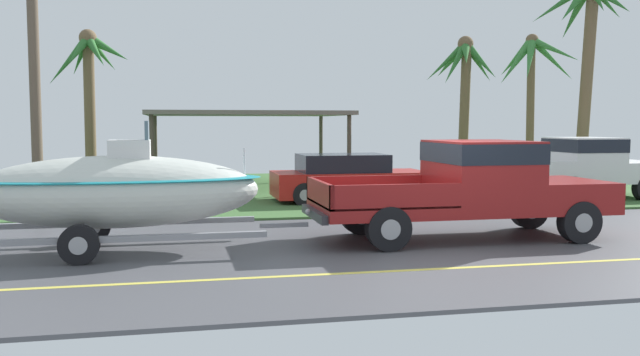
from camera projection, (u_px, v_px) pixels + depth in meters
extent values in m
cube|color=#4C4C51|center=(424.00, 249.00, 12.32)|extent=(36.00, 8.00, 0.06)
cube|color=#3D6633|center=(307.00, 190.00, 23.03)|extent=(36.00, 14.00, 0.11)
cube|color=#DBCC4C|center=(466.00, 267.00, 10.56)|extent=(34.20, 0.12, 0.01)
cube|color=maroon|center=(461.00, 207.00, 13.18)|extent=(5.74, 2.07, 0.22)
cube|color=maroon|center=(557.00, 189.00, 13.59)|extent=(1.61, 2.07, 0.38)
cube|color=maroon|center=(481.00, 171.00, 13.21)|extent=(1.72, 2.07, 1.18)
cube|color=black|center=(481.00, 152.00, 13.18)|extent=(1.74, 2.09, 0.38)
cube|color=#621111|center=(379.00, 202.00, 12.82)|extent=(2.41, 2.07, 0.04)
cube|color=maroon|center=(365.00, 187.00, 13.77)|extent=(2.41, 0.08, 0.45)
cube|color=maroon|center=(396.00, 197.00, 11.83)|extent=(2.41, 0.08, 0.45)
cube|color=maroon|center=(320.00, 193.00, 12.55)|extent=(0.08, 2.07, 0.45)
cube|color=#333338|center=(314.00, 214.00, 12.56)|extent=(0.12, 1.87, 0.16)
sphere|color=#B2B2B7|center=(308.00, 211.00, 12.53)|extent=(0.10, 0.10, 0.10)
cylinder|color=black|center=(529.00, 210.00, 14.52)|extent=(0.80, 0.28, 0.80)
cylinder|color=#9E9EA3|center=(529.00, 210.00, 14.52)|extent=(0.36, 0.29, 0.36)
cylinder|color=black|center=(579.00, 222.00, 12.72)|extent=(0.80, 0.28, 0.80)
cylinder|color=#9E9EA3|center=(579.00, 222.00, 12.72)|extent=(0.36, 0.29, 0.36)
cylinder|color=black|center=(360.00, 215.00, 13.72)|extent=(0.80, 0.28, 0.80)
cylinder|color=#9E9EA3|center=(360.00, 215.00, 13.72)|extent=(0.36, 0.29, 0.36)
cylinder|color=black|center=(388.00, 229.00, 11.92)|extent=(0.80, 0.28, 0.80)
cylinder|color=#9E9EA3|center=(388.00, 229.00, 11.92)|extent=(0.36, 0.29, 0.36)
cube|color=gray|center=(284.00, 225.00, 12.46)|extent=(0.90, 0.10, 0.08)
cube|color=gray|center=(121.00, 223.00, 12.72)|extent=(5.05, 0.12, 0.10)
cube|color=gray|center=(112.00, 239.00, 10.94)|extent=(5.05, 0.12, 0.10)
cylinder|color=black|center=(93.00, 226.00, 12.68)|extent=(0.64, 0.22, 0.64)
cylinder|color=#9E9EA3|center=(93.00, 226.00, 12.68)|extent=(0.29, 0.23, 0.29)
cylinder|color=black|center=(79.00, 245.00, 10.78)|extent=(0.64, 0.22, 0.64)
cylinder|color=#9E9EA3|center=(79.00, 245.00, 10.78)|extent=(0.29, 0.23, 0.29)
ellipsoid|color=silver|center=(116.00, 192.00, 11.77)|extent=(4.99, 1.84, 1.27)
ellipsoid|color=teal|center=(115.00, 179.00, 11.76)|extent=(5.09, 1.88, 0.12)
cube|color=silver|center=(130.00, 158.00, 11.78)|extent=(0.70, 0.60, 0.65)
cube|color=slate|center=(147.00, 131.00, 11.81)|extent=(0.06, 0.56, 0.36)
cylinder|color=silver|center=(244.00, 161.00, 12.21)|extent=(0.04, 0.04, 0.50)
cube|color=silver|center=(571.00, 179.00, 19.83)|extent=(5.44, 1.92, 0.22)
cube|color=silver|center=(630.00, 168.00, 20.22)|extent=(1.52, 1.92, 0.38)
cube|color=silver|center=(584.00, 156.00, 19.86)|extent=(1.63, 1.92, 1.10)
cube|color=black|center=(584.00, 145.00, 19.83)|extent=(1.65, 1.94, 0.38)
cube|color=#9D9D9D|center=(522.00, 175.00, 19.49)|extent=(2.28, 1.92, 0.04)
cube|color=silver|center=(507.00, 166.00, 20.37)|extent=(2.28, 0.08, 0.45)
cube|color=silver|center=(540.00, 170.00, 18.57)|extent=(2.28, 0.08, 0.45)
cube|color=silver|center=(487.00, 169.00, 19.24)|extent=(0.08, 1.92, 0.45)
cube|color=#333338|center=(484.00, 183.00, 19.25)|extent=(0.12, 1.73, 0.16)
sphere|color=#B2B2B7|center=(480.00, 181.00, 19.22)|extent=(0.10, 0.10, 0.10)
cylinder|color=black|center=(610.00, 183.00, 21.07)|extent=(0.80, 0.28, 0.80)
cylinder|color=#9E9EA3|center=(610.00, 183.00, 21.07)|extent=(0.36, 0.29, 0.36)
cylinder|color=black|center=(505.00, 185.00, 20.32)|extent=(0.80, 0.28, 0.80)
cylinder|color=#9E9EA3|center=(505.00, 185.00, 20.32)|extent=(0.36, 0.29, 0.36)
cylinder|color=black|center=(534.00, 191.00, 18.66)|extent=(0.80, 0.28, 0.80)
cylinder|color=#9E9EA3|center=(534.00, 191.00, 18.66)|extent=(0.36, 0.29, 0.36)
cube|color=#B21E19|center=(349.00, 184.00, 19.36)|extent=(4.37, 1.87, 0.70)
cube|color=black|center=(342.00, 163.00, 19.26)|extent=(2.45, 1.72, 0.50)
cylinder|color=black|center=(390.00, 187.00, 20.52)|extent=(0.66, 0.22, 0.66)
cylinder|color=#9E9EA3|center=(390.00, 187.00, 20.52)|extent=(0.30, 0.23, 0.30)
cylinder|color=black|center=(409.00, 192.00, 18.86)|extent=(0.66, 0.22, 0.66)
cylinder|color=#9E9EA3|center=(409.00, 192.00, 18.86)|extent=(0.30, 0.23, 0.30)
cylinder|color=black|center=(293.00, 189.00, 19.89)|extent=(0.66, 0.22, 0.66)
cylinder|color=#9E9EA3|center=(293.00, 189.00, 19.89)|extent=(0.30, 0.23, 0.30)
cylinder|color=black|center=(304.00, 195.00, 18.24)|extent=(0.66, 0.22, 0.66)
cylinder|color=#9E9EA3|center=(304.00, 195.00, 18.24)|extent=(0.30, 0.23, 0.30)
cylinder|color=#4C4238|center=(321.00, 149.00, 26.44)|extent=(0.14, 0.14, 2.53)
cylinder|color=#4C4238|center=(349.00, 153.00, 22.20)|extent=(0.14, 0.14, 2.53)
cylinder|color=#4C4238|center=(155.00, 150.00, 25.10)|extent=(0.14, 0.14, 2.53)
cylinder|color=#4C4238|center=(152.00, 155.00, 20.86)|extent=(0.14, 0.14, 2.53)
cube|color=#6B665B|center=(246.00, 113.00, 23.54)|extent=(6.81, 4.85, 0.14)
cylinder|color=brown|center=(464.00, 113.00, 26.18)|extent=(0.38, 0.66, 5.32)
cone|color=#2D6B2D|center=(478.00, 63.00, 26.07)|extent=(1.29, 0.46, 1.61)
cone|color=#2D6B2D|center=(466.00, 63.00, 26.62)|extent=(1.00, 1.48, 1.56)
cone|color=#2D6B2D|center=(451.00, 61.00, 26.87)|extent=(0.82, 2.12, 1.47)
cone|color=#2D6B2D|center=(446.00, 62.00, 26.14)|extent=(1.67, 0.91, 1.60)
cone|color=#2D6B2D|center=(455.00, 63.00, 25.61)|extent=(1.49, 1.07, 1.78)
cone|color=#2D6B2D|center=(466.00, 53.00, 25.39)|extent=(0.91, 1.50, 1.17)
cone|color=#2D6B2D|center=(481.00, 61.00, 25.66)|extent=(1.29, 1.39, 1.60)
sphere|color=brown|center=(466.00, 44.00, 25.97)|extent=(0.61, 0.61, 0.61)
cylinder|color=brown|center=(90.00, 112.00, 24.69)|extent=(0.40, 0.50, 5.35)
cone|color=#2D6B2D|center=(108.00, 49.00, 24.64)|extent=(1.60, 0.44, 1.12)
cone|color=#2D6B2D|center=(102.00, 55.00, 25.30)|extent=(1.16, 1.72, 1.29)
cone|color=#2D6B2D|center=(81.00, 57.00, 24.86)|extent=(1.03, 1.20, 1.48)
cone|color=#2D6B2D|center=(69.00, 61.00, 24.27)|extent=(1.65, 0.65, 1.90)
cone|color=#2D6B2D|center=(78.00, 51.00, 23.95)|extent=(1.00, 1.43, 1.31)
cone|color=#2D6B2D|center=(96.00, 52.00, 24.05)|extent=(1.08, 1.49, 1.36)
sphere|color=brown|center=(88.00, 38.00, 24.47)|extent=(0.64, 0.64, 0.64)
cylinder|color=brown|center=(586.00, 88.00, 22.75)|extent=(0.39, 0.88, 6.89)
cone|color=#2D6B2D|center=(605.00, 1.00, 22.53)|extent=(1.32, 0.53, 1.31)
cone|color=#2D6B2D|center=(575.00, 12.00, 23.15)|extent=(0.57, 1.64, 1.89)
cone|color=#2D6B2D|center=(560.00, 3.00, 22.82)|extent=(1.83, 1.32, 1.42)
cone|color=#2D6B2D|center=(576.00, 2.00, 22.08)|extent=(1.80, 1.11, 1.65)
cylinder|color=brown|center=(530.00, 111.00, 26.06)|extent=(0.30, 0.38, 5.44)
cone|color=#387A38|center=(552.00, 60.00, 25.92)|extent=(1.84, 0.64, 1.72)
cone|color=#387A38|center=(531.00, 52.00, 26.50)|extent=(0.95, 1.49, 1.08)
cone|color=#387A38|center=(516.00, 58.00, 26.41)|extent=(1.08, 1.60, 1.53)
cone|color=#387A38|center=(517.00, 62.00, 25.70)|extent=(1.66, 0.54, 1.91)
cone|color=#387A38|center=(530.00, 59.00, 25.29)|extent=(1.25, 1.53, 1.77)
cone|color=#387A38|center=(555.00, 50.00, 25.27)|extent=(1.40, 1.76, 1.16)
sphere|color=brown|center=(532.00, 40.00, 25.84)|extent=(0.49, 0.49, 0.49)
cylinder|color=brown|center=(33.00, 40.00, 15.12)|extent=(0.24, 0.24, 8.23)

